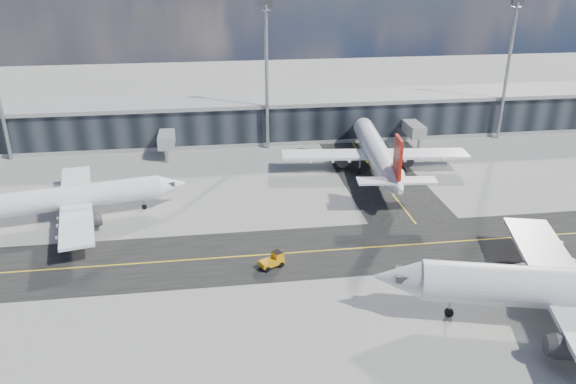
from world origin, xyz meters
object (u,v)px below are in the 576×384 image
Objects in this scene: baggage_tug at (274,260)px; service_van at (308,152)px; airliner_redtail at (377,152)px; airliner_af at (65,198)px.

service_van is at bearing 138.37° from baggage_tug.
service_van is (-10.52, 10.97, -3.17)m from airliner_redtail.
baggage_tug is at bearing -119.92° from airliner_redtail.
airliner_redtail reaches higher than airliner_af.
airliner_af is 6.64× the size of service_van.
service_van is at bearing 108.68° from airliner_af.
airliner_af is 0.88× the size of airliner_redtail.
airliner_redtail is 7.51× the size of service_van.
airliner_redtail is at bearing 118.02° from baggage_tug.
airliner_af is 10.31× the size of baggage_tug.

